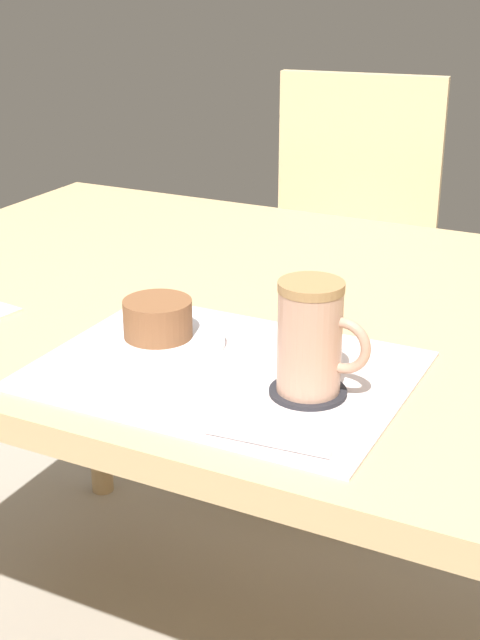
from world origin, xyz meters
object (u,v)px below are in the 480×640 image
(pastry_plate, at_px, (159,341))
(coffee_mug, at_px, (312,337))
(pastry, at_px, (158,318))
(dining_table, at_px, (267,341))
(wooden_chair, at_px, (344,265))

(pastry_plate, bearing_deg, coffee_mug, -10.28)
(pastry, bearing_deg, pastry_plate, 0.00)
(dining_table, bearing_deg, coffee_mug, -56.70)
(dining_table, distance_m, pastry, 0.25)
(pastry_plate, relative_size, coffee_mug, 1.32)
(dining_table, relative_size, pastry_plate, 8.00)
(coffee_mug, bearing_deg, wooden_chair, 108.00)
(dining_table, height_order, pastry_plate, pastry_plate)
(wooden_chair, bearing_deg, pastry, 89.77)
(coffee_mug, bearing_deg, pastry, 169.72)
(pastry_plate, distance_m, pastry, 0.03)
(pastry, bearing_deg, wooden_chair, 97.27)
(pastry, bearing_deg, coffee_mug, -10.28)
(pastry_plate, bearing_deg, pastry, 180.00)
(pastry_plate, relative_size, pastry, 1.95)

